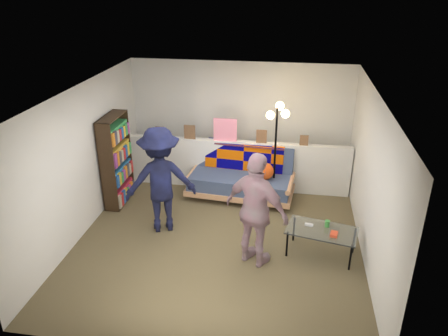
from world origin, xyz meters
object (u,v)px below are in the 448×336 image
at_px(person_left, 160,180).
at_px(person_right, 256,211).
at_px(futon_sofa, 242,177).
at_px(bookshelf, 116,163).
at_px(floor_lamp, 277,133).
at_px(coffee_table, 322,232).

xyz_separation_m(person_left, person_right, (1.63, -0.71, -0.02)).
bearing_deg(person_left, person_right, 134.97).
xyz_separation_m(futon_sofa, person_right, (0.45, -2.08, 0.47)).
relative_size(person_left, person_right, 1.03).
bearing_deg(futon_sofa, bookshelf, -165.46).
xyz_separation_m(floor_lamp, person_right, (-0.17, -2.03, -0.47)).
relative_size(coffee_table, person_left, 0.63).
bearing_deg(bookshelf, floor_lamp, 10.51).
bearing_deg(person_left, bookshelf, -57.60).
xyz_separation_m(floor_lamp, person_left, (-1.80, -1.32, -0.44)).
xyz_separation_m(coffee_table, person_left, (-2.61, 0.36, 0.49)).
height_order(futon_sofa, person_right, person_right).
bearing_deg(bookshelf, futon_sofa, 14.54).
distance_m(bookshelf, floor_lamp, 2.98).
xyz_separation_m(futon_sofa, bookshelf, (-2.26, -0.59, 0.38)).
bearing_deg(person_left, coffee_table, 150.53).
distance_m(futon_sofa, person_right, 2.18).
bearing_deg(person_left, futon_sofa, -152.04).
xyz_separation_m(bookshelf, coffee_table, (3.69, -1.15, -0.38)).
distance_m(futon_sofa, coffee_table, 2.25).
bearing_deg(bookshelf, person_left, -36.09).
relative_size(futon_sofa, person_left, 1.16).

